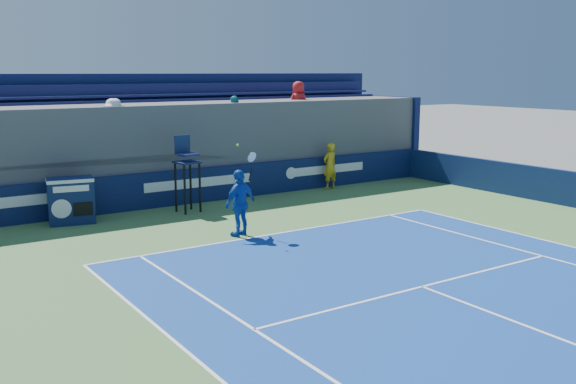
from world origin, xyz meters
TOP-DOWN VIEW (x-y plane):
  - ball_person at (5.39, 16.68)m, footprint 0.70×0.51m
  - back_hoarding at (0.00, 17.10)m, footprint 20.40×0.21m
  - match_clock at (-4.52, 16.34)m, footprint 1.43×0.96m
  - umpire_chair at (-0.95, 15.92)m, footprint 0.78×0.78m
  - tennis_player at (-1.07, 12.26)m, footprint 1.17×0.75m
  - stadium_seating at (-0.01, 19.15)m, footprint 21.00×4.05m

SIDE VIEW (x-z plane):
  - back_hoarding at x=0.00m, z-range 0.00..1.20m
  - match_clock at x=-4.52m, z-range 0.04..1.44m
  - ball_person at x=5.39m, z-range 0.01..1.79m
  - tennis_player at x=-1.07m, z-range -0.35..2.23m
  - umpire_chair at x=-0.95m, z-range 0.29..2.77m
  - stadium_seating at x=-0.01m, z-range -0.36..4.04m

